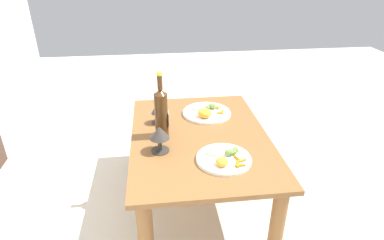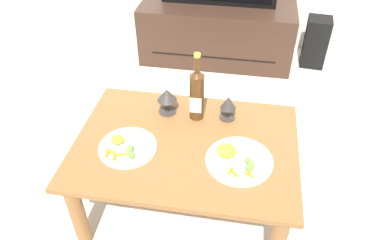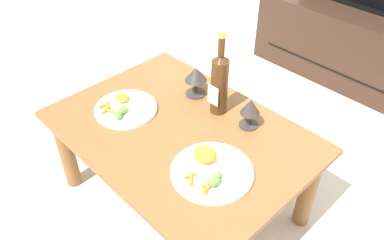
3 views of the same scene
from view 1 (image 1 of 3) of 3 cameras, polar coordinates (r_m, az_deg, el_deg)
ground_plane at (r=1.99m, az=1.22°, el=-13.54°), size 6.40×6.40×0.00m
dining_table at (r=1.78m, az=1.33°, el=-4.84°), size 1.02×0.73×0.43m
wine_bottle at (r=1.67m, az=-5.46°, el=1.52°), size 0.07×0.07×0.36m
goblet_left at (r=1.56m, az=-5.79°, el=-2.54°), size 0.10×0.10×0.14m
goblet_right at (r=1.83m, az=-6.07°, el=1.88°), size 0.08×0.08×0.13m
dinner_plate_left at (r=1.53m, az=5.70°, el=-6.74°), size 0.26×0.26×0.05m
dinner_plate_right at (r=1.96m, az=2.58°, el=1.39°), size 0.29×0.29×0.06m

